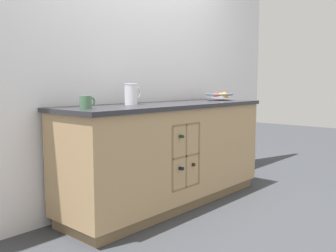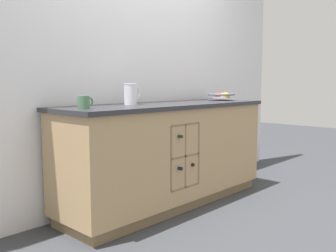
% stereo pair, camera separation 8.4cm
% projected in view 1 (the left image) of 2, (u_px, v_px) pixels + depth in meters
% --- Properties ---
extents(ground_plane, '(14.00, 14.00, 0.00)m').
position_uv_depth(ground_plane, '(168.00, 203.00, 3.40)').
color(ground_plane, '#383A3F').
extents(back_wall, '(4.50, 0.06, 2.55)m').
position_uv_depth(back_wall, '(138.00, 63.00, 3.50)').
color(back_wall, white).
rests_on(back_wall, ground_plane).
extents(kitchen_island, '(2.14, 0.66, 0.91)m').
position_uv_depth(kitchen_island, '(168.00, 154.00, 3.34)').
color(kitchen_island, olive).
rests_on(kitchen_island, ground_plane).
extents(fruit_bowl, '(0.29, 0.29, 0.09)m').
position_uv_depth(fruit_bowl, '(220.00, 96.00, 3.94)').
color(fruit_bowl, '#4C5666').
rests_on(fruit_bowl, kitchen_island).
extents(white_pitcher, '(0.17, 0.11, 0.17)m').
position_uv_depth(white_pitcher, '(131.00, 94.00, 3.09)').
color(white_pitcher, white).
rests_on(white_pitcher, kitchen_island).
extents(ceramic_mug, '(0.12, 0.08, 0.09)m').
position_uv_depth(ceramic_mug, '(86.00, 102.00, 2.60)').
color(ceramic_mug, '#4C7A56').
rests_on(ceramic_mug, kitchen_island).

